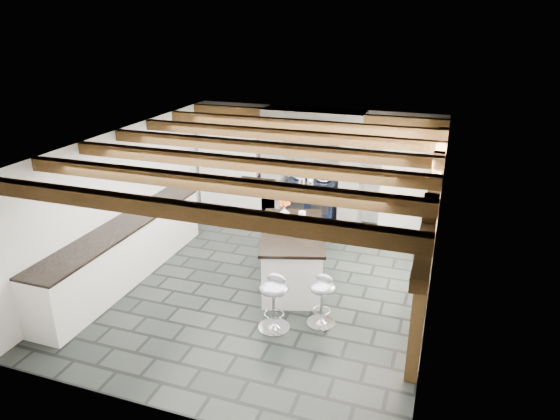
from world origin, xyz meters
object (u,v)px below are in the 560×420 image
(range_cooker, at_px, (311,200))
(bar_stool_far, at_px, (274,297))
(kitchen_island, at_px, (293,255))
(bar_stool_near, at_px, (322,295))

(range_cooker, xyz_separation_m, bar_stool_far, (0.56, -3.84, 0.03))
(kitchen_island, xyz_separation_m, bar_stool_near, (0.74, -1.01, -0.00))
(range_cooker, height_order, bar_stool_far, range_cooker)
(bar_stool_near, height_order, bar_stool_far, bar_stool_far)
(range_cooker, relative_size, bar_stool_near, 1.35)
(range_cooker, height_order, bar_stool_near, range_cooker)
(bar_stool_near, bearing_deg, bar_stool_far, -137.76)
(kitchen_island, xyz_separation_m, bar_stool_far, (0.16, -1.32, 0.04))
(kitchen_island, bearing_deg, bar_stool_near, -70.52)
(kitchen_island, height_order, bar_stool_near, kitchen_island)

